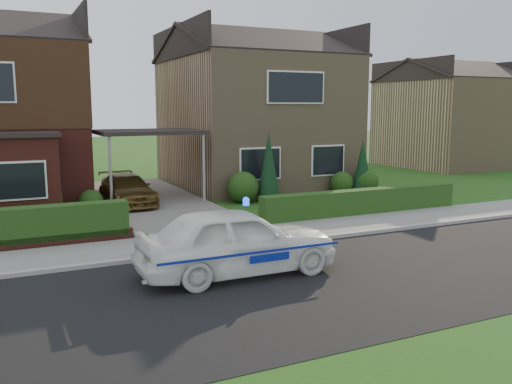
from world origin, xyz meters
TOP-DOWN VIEW (x-y plane):
  - ground at (0.00, 0.00)m, footprint 120.00×120.00m
  - road at (0.00, 0.00)m, footprint 60.00×6.00m
  - kerb at (0.00, 3.05)m, footprint 60.00×0.16m
  - sidewalk at (0.00, 4.10)m, footprint 60.00×2.00m
  - driveway at (0.00, 11.00)m, footprint 3.80×12.00m
  - house_right at (5.80, 13.99)m, footprint 7.50×8.06m
  - carport_link at (0.00, 10.95)m, footprint 3.80×3.00m
  - hedge_right at (5.80, 5.35)m, footprint 7.50×0.55m
  - shrub_left_mid at (-4.00, 9.30)m, footprint 1.32×1.32m
  - shrub_left_near at (-2.40, 9.60)m, footprint 0.84×0.84m
  - shrub_right_near at (3.20, 9.40)m, footprint 1.20×1.20m
  - shrub_right_mid at (7.80, 9.50)m, footprint 0.96×0.96m
  - shrub_right_far at (8.80, 9.20)m, footprint 1.08×1.08m
  - conifer_a at (4.20, 9.20)m, footprint 0.90×0.90m
  - conifer_b at (8.60, 9.20)m, footprint 0.90×0.90m
  - neighbour_right at (20.00, 16.00)m, footprint 6.50×7.00m
  - police_car at (-0.59, 1.20)m, footprint 4.03×4.39m
  - driveway_car at (-1.00, 10.31)m, footprint 1.67×3.76m
  - potted_plant_b at (-5.00, 7.84)m, footprint 0.51×0.47m
  - potted_plant_c at (-2.50, 6.00)m, footprint 0.48×0.48m

SIDE VIEW (x-z plane):
  - ground at x=0.00m, z-range 0.00..0.00m
  - road at x=0.00m, z-range -0.01..0.01m
  - hedge_right at x=5.80m, z-range -0.40..0.40m
  - sidewalk at x=0.00m, z-range 0.00..0.10m
  - kerb at x=0.00m, z-range 0.00..0.12m
  - driveway at x=0.00m, z-range 0.00..0.12m
  - potted_plant_b at x=-5.00m, z-range 0.00..0.74m
  - potted_plant_c at x=-2.50m, z-range 0.00..0.76m
  - shrub_left_near at x=-2.40m, z-range 0.00..0.84m
  - shrub_right_mid at x=7.80m, z-range 0.00..0.96m
  - shrub_right_far at x=8.80m, z-range 0.00..1.08m
  - shrub_right_near at x=3.20m, z-range 0.00..1.20m
  - driveway_car at x=-1.00m, z-range 0.12..1.19m
  - shrub_left_mid at x=-4.00m, z-range 0.00..1.32m
  - police_car at x=-0.59m, z-range -0.08..1.57m
  - conifer_b at x=8.60m, z-range 0.00..2.20m
  - conifer_a at x=4.20m, z-range 0.00..2.60m
  - neighbour_right at x=20.00m, z-range 0.00..5.20m
  - carport_link at x=0.00m, z-range 1.27..4.04m
  - house_right at x=5.80m, z-range 0.04..7.29m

